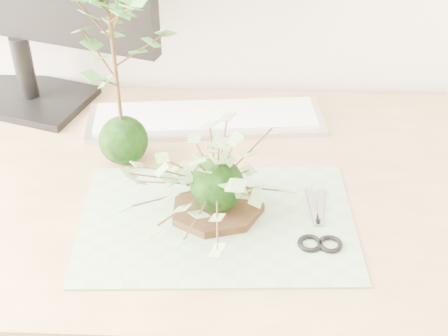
{
  "coord_description": "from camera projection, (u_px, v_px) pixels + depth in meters",
  "views": [
    {
      "loc": [
        0.03,
        0.33,
        1.43
      ],
      "look_at": [
        0.0,
        1.14,
        0.84
      ],
      "focal_mm": 50.0,
      "sensor_mm": 36.0,
      "label": 1
    }
  ],
  "objects": [
    {
      "name": "keyboard",
      "position": [
        206.0,
        118.0,
        1.3
      ],
      "size": [
        0.5,
        0.19,
        0.02
      ],
      "rotation": [
        0.0,
        0.0,
        0.1
      ],
      "color": "#BABABA",
      "rests_on": "desk"
    },
    {
      "name": "cutting_mat",
      "position": [
        217.0,
        221.0,
        1.05
      ],
      "size": [
        0.47,
        0.33,
        0.0
      ],
      "primitive_type": "cube",
      "rotation": [
        0.0,
        0.0,
        0.05
      ],
      "color": "gray",
      "rests_on": "desk"
    },
    {
      "name": "ivy_kokedama",
      "position": [
        217.0,
        164.0,
        1.0
      ],
      "size": [
        0.31,
        0.31,
        0.18
      ],
      "rotation": [
        0.0,
        0.0,
        0.28
      ],
      "color": "black",
      "rests_on": "stone_dish"
    },
    {
      "name": "maple_kokedama",
      "position": [
        111.0,
        28.0,
        1.03
      ],
      "size": [
        0.22,
        0.22,
        0.39
      ],
      "rotation": [
        0.0,
        0.0,
        0.1
      ],
      "color": "black",
      "rests_on": "desk"
    },
    {
      "name": "scissors",
      "position": [
        319.0,
        235.0,
        1.01
      ],
      "size": [
        0.07,
        0.16,
        0.01
      ],
      "rotation": [
        0.0,
        0.0,
        -0.02
      ],
      "color": "gray",
      "rests_on": "cutting_mat"
    },
    {
      "name": "stone_dish",
      "position": [
        217.0,
        209.0,
        1.06
      ],
      "size": [
        0.2,
        0.2,
        0.01
      ],
      "primitive_type": "cylinder",
      "rotation": [
        0.0,
        0.0,
        0.29
      ],
      "color": "black",
      "rests_on": "cutting_mat"
    },
    {
      "name": "desk",
      "position": [
        175.0,
        219.0,
        1.19
      ],
      "size": [
        1.6,
        0.7,
        0.74
      ],
      "color": "tan",
      "rests_on": "ground_plane"
    }
  ]
}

